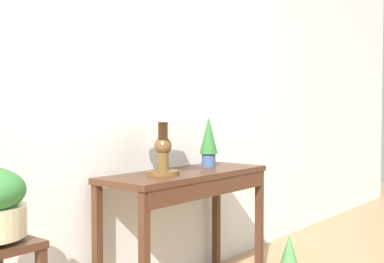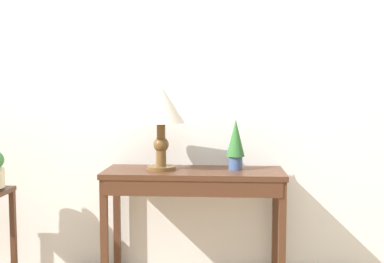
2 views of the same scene
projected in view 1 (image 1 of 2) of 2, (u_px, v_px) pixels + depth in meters
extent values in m
cube|color=silver|center=(146.00, 76.00, 3.24)|extent=(9.00, 0.10, 2.80)
cube|color=#472819|center=(187.00, 174.00, 3.11)|extent=(1.20, 0.43, 0.03)
cube|color=#472819|center=(212.00, 188.00, 2.99)|extent=(1.13, 0.03, 0.10)
cube|color=#472819|center=(259.00, 225.00, 3.45)|extent=(0.04, 0.04, 0.76)
cube|color=#472819|center=(97.00, 252.00, 2.80)|extent=(0.04, 0.04, 0.76)
cube|color=#472819|center=(216.00, 218.00, 3.68)|extent=(0.04, 0.04, 0.76)
cylinder|color=brown|center=(163.00, 173.00, 2.94)|extent=(0.19, 0.19, 0.02)
cylinder|color=brown|center=(163.00, 158.00, 2.94)|extent=(0.07, 0.07, 0.14)
sphere|color=brown|center=(163.00, 146.00, 2.93)|extent=(0.10, 0.10, 0.10)
cylinder|color=brown|center=(163.00, 134.00, 2.93)|extent=(0.06, 0.06, 0.14)
cone|color=beige|center=(163.00, 100.00, 2.92)|extent=(0.32, 0.32, 0.25)
cylinder|color=#3D5684|center=(209.00, 160.00, 3.35)|extent=(0.09, 0.09, 0.09)
cone|color=#2D662D|center=(209.00, 135.00, 3.34)|extent=(0.12, 0.12, 0.25)
cone|color=#478442|center=(289.00, 249.00, 3.54)|extent=(0.12, 0.12, 0.21)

